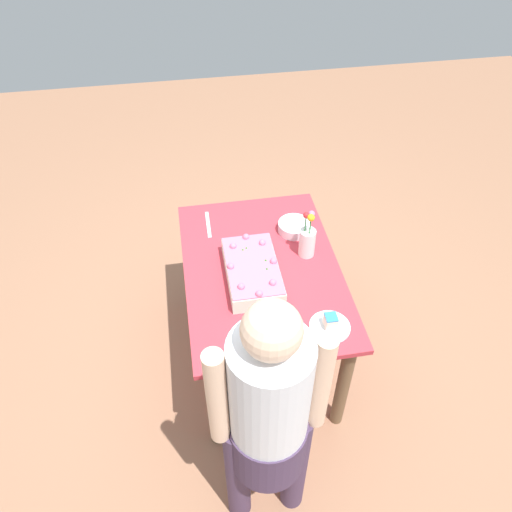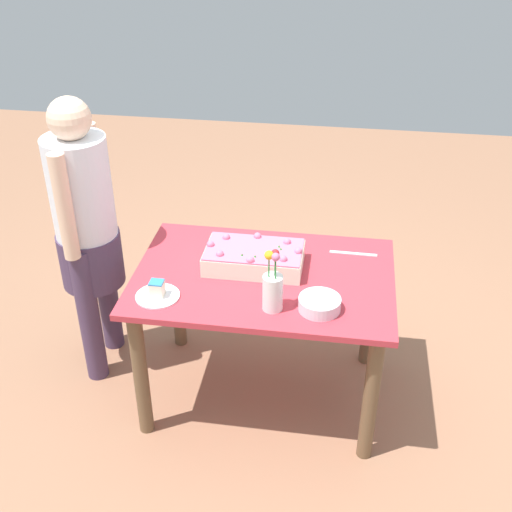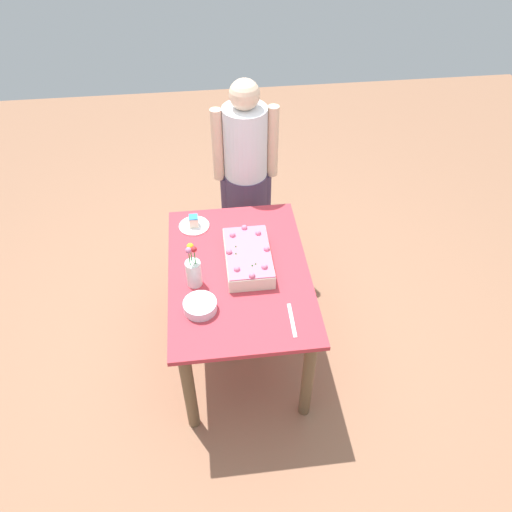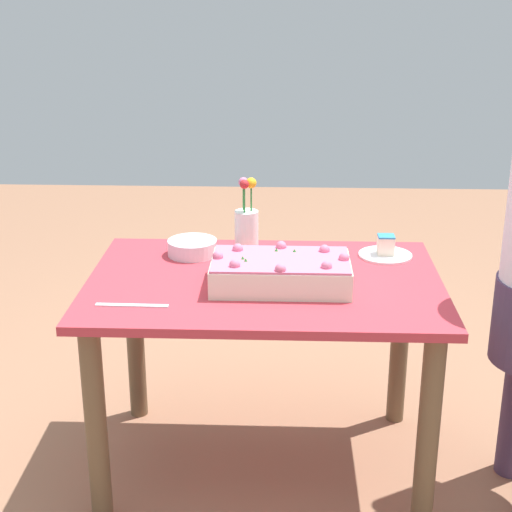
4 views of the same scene
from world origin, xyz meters
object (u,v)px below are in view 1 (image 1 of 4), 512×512
fruit_bowl (294,227)px  person_standing (269,417)px  cake_knife (208,224)px  flower_vase (307,240)px  serving_plate_with_slice (330,324)px  sheet_cake (252,271)px

fruit_bowl → person_standing: (1.17, -0.37, 0.09)m
cake_knife → flower_vase: flower_vase is taller
flower_vase → person_standing: person_standing is taller
flower_vase → fruit_bowl: size_ratio=1.58×
flower_vase → cake_knife: bearing=-123.5°
serving_plate_with_slice → cake_knife: (-0.84, -0.49, -0.02)m
sheet_cake → person_standing: (0.84, -0.07, 0.07)m
sheet_cake → fruit_bowl: (-0.33, 0.29, -0.02)m
serving_plate_with_slice → flower_vase: bearing=178.9°
cake_knife → person_standing: (1.31, 0.11, 0.11)m
sheet_cake → flower_vase: bearing=112.0°
sheet_cake → person_standing: size_ratio=0.31×
sheet_cake → fruit_bowl: size_ratio=2.51×
serving_plate_with_slice → person_standing: size_ratio=0.13×
sheet_cake → person_standing: person_standing is taller
sheet_cake → cake_knife: 0.50m
sheet_cake → cake_knife: bearing=-158.3°
person_standing → fruit_bowl: bearing=-17.5°
flower_vase → sheet_cake: bearing=-68.0°
serving_plate_with_slice → cake_knife: serving_plate_with_slice is taller
cake_knife → flower_vase: (0.33, 0.50, 0.10)m
cake_knife → flower_vase: 0.61m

